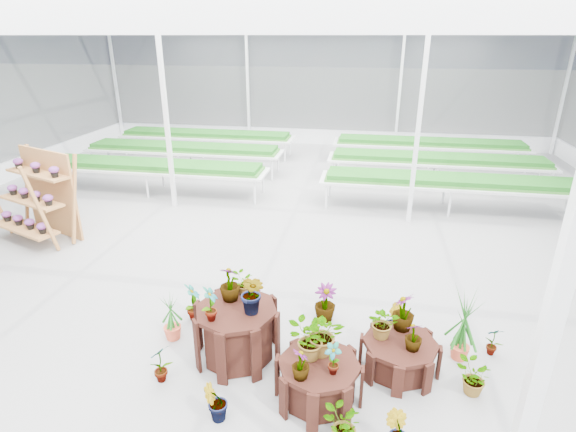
% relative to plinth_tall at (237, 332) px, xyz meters
% --- Properties ---
extents(ground_plane, '(24.00, 24.00, 0.00)m').
position_rel_plinth_tall_xyz_m(ground_plane, '(-0.29, 1.47, -0.39)').
color(ground_plane, gray).
rests_on(ground_plane, ground).
extents(greenhouse_shell, '(18.00, 24.00, 4.50)m').
position_rel_plinth_tall_xyz_m(greenhouse_shell, '(-0.29, 1.47, 1.86)').
color(greenhouse_shell, white).
rests_on(greenhouse_shell, ground).
extents(steel_frame, '(18.00, 24.00, 4.50)m').
position_rel_plinth_tall_xyz_m(steel_frame, '(-0.29, 1.47, 1.86)').
color(steel_frame, silver).
rests_on(steel_frame, ground).
extents(nursery_benches, '(16.00, 7.00, 0.84)m').
position_rel_plinth_tall_xyz_m(nursery_benches, '(-0.29, 8.67, 0.03)').
color(nursery_benches, silver).
rests_on(nursery_benches, ground).
extents(plinth_tall, '(1.24, 1.24, 0.79)m').
position_rel_plinth_tall_xyz_m(plinth_tall, '(0.00, 0.00, 0.00)').
color(plinth_tall, black).
rests_on(plinth_tall, ground).
extents(plinth_mid, '(1.06, 1.06, 0.55)m').
position_rel_plinth_tall_xyz_m(plinth_mid, '(1.20, -0.60, -0.12)').
color(plinth_mid, black).
rests_on(plinth_mid, ground).
extents(plinth_low, '(1.09, 1.09, 0.46)m').
position_rel_plinth_tall_xyz_m(plinth_low, '(2.20, 0.10, -0.17)').
color(plinth_low, black).
rests_on(plinth_low, ground).
extents(shelf_rack, '(2.05, 1.56, 1.94)m').
position_rel_plinth_tall_xyz_m(shelf_rack, '(-5.37, 3.02, 0.57)').
color(shelf_rack, '#A46B37').
rests_on(shelf_rack, ground).
extents(nursery_plants, '(4.92, 2.76, 1.39)m').
position_rel_plinth_tall_xyz_m(nursery_plants, '(1.14, 0.06, 0.16)').
color(nursery_plants, '#195817').
rests_on(nursery_plants, ground).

